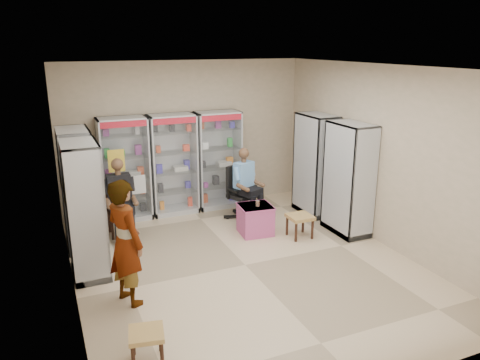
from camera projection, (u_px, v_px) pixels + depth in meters
name	position (u px, v px, depth m)	size (l,w,h in m)	color
floor	(245.00, 265.00, 7.28)	(6.00, 6.00, 0.00)	#C9B08B
room_shell	(246.00, 141.00, 6.72)	(5.02, 6.02, 3.01)	#C2AA90
cabinet_back_left	(125.00, 170.00, 8.90)	(0.90, 0.50, 2.00)	#9EA1A4
cabinet_back_mid	(173.00, 165.00, 9.26)	(0.90, 0.50, 2.00)	#A2A3A9
cabinet_back_right	(218.00, 160.00, 9.62)	(0.90, 0.50, 2.00)	#9D9EA4
cabinet_right_far	(315.00, 165.00, 9.25)	(0.50, 0.90, 2.00)	silver
cabinet_right_near	(349.00, 179.00, 8.28)	(0.50, 0.90, 2.00)	silver
cabinet_left_far	(78.00, 189.00, 7.73)	(0.50, 0.90, 2.00)	silver
cabinet_left_near	(85.00, 210.00, 6.76)	(0.50, 0.90, 2.00)	silver
wooden_chair	(120.00, 210.00, 8.31)	(0.42, 0.42, 0.94)	black
seated_customer	(120.00, 200.00, 8.21)	(0.44, 0.60, 1.34)	black
office_chair	(242.00, 193.00, 9.07)	(0.57, 0.57, 1.05)	black
seated_shopkeeper	(243.00, 186.00, 8.99)	(0.44, 0.61, 1.33)	#6990D1
pink_trunk	(255.00, 220.00, 8.41)	(0.55, 0.53, 0.53)	#A14081
tea_glass	(258.00, 203.00, 8.29)	(0.07, 0.07, 0.10)	#5A2707
woven_stool_a	(300.00, 226.00, 8.28)	(0.41, 0.41, 0.41)	#9C6D41
woven_stool_b	(147.00, 346.00, 5.03)	(0.37, 0.37, 0.37)	#AB7448
standing_man	(126.00, 242.00, 6.03)	(0.62, 0.41, 1.70)	#9A9A9D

